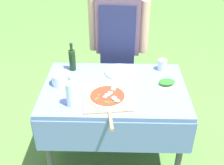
{
  "coord_description": "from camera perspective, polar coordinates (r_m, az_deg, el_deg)",
  "views": [
    {
      "loc": [
        0.03,
        -1.85,
        1.97
      ],
      "look_at": [
        -0.02,
        0.0,
        0.79
      ],
      "focal_mm": 45.0,
      "sensor_mm": 36.0,
      "label": 1
    }
  ],
  "objects": [
    {
      "name": "mixing_tub",
      "position": [
        2.26,
        -10.34,
        0.72
      ],
      "size": [
        0.15,
        0.15,
        0.09
      ],
      "primitive_type": "cylinder",
      "color": "silver",
      "rests_on": "prep_table"
    },
    {
      "name": "sauce_jar",
      "position": [
        2.46,
        10.16,
        3.44
      ],
      "size": [
        0.08,
        0.08,
        0.09
      ],
      "color": "silver",
      "rests_on": "prep_table"
    },
    {
      "name": "pizza_on_peel",
      "position": [
        2.07,
        -0.88,
        -3.1
      ],
      "size": [
        0.39,
        0.55,
        0.06
      ],
      "rotation": [
        0.0,
        0.0,
        0.12
      ],
      "color": "tan",
      "rests_on": "prep_table"
    },
    {
      "name": "herb_container",
      "position": [
        2.27,
        11.06,
        0.0
      ],
      "size": [
        0.18,
        0.15,
        0.04
      ],
      "rotation": [
        0.0,
        0.0,
        0.24
      ],
      "color": "silver",
      "rests_on": "prep_table"
    },
    {
      "name": "plate_stack",
      "position": [
        2.39,
        1.66,
        2.12
      ],
      "size": [
        0.26,
        0.26,
        0.02
      ],
      "color": "white",
      "rests_on": "prep_table"
    },
    {
      "name": "person_cook",
      "position": [
        2.71,
        1.29,
        9.03
      ],
      "size": [
        0.56,
        0.22,
        1.51
      ],
      "rotation": [
        0.0,
        0.0,
        3.04
      ],
      "color": "#70604C",
      "rests_on": "ground"
    },
    {
      "name": "water_bottle",
      "position": [
        1.97,
        -8.35,
        -1.82
      ],
      "size": [
        0.07,
        0.07,
        0.25
      ],
      "color": "silver",
      "rests_on": "prep_table"
    },
    {
      "name": "oil_bottle",
      "position": [
        2.42,
        -8.07,
        4.65
      ],
      "size": [
        0.06,
        0.06,
        0.25
      ],
      "color": "black",
      "rests_on": "prep_table"
    },
    {
      "name": "prep_table",
      "position": [
        2.27,
        0.5,
        -3.04
      ],
      "size": [
        1.14,
        0.78,
        0.75
      ],
      "color": "#607AB7",
      "rests_on": "ground"
    },
    {
      "name": "ground_plane",
      "position": [
        2.7,
        0.44,
        -14.33
      ],
      "size": [
        12.0,
        12.0,
        0.0
      ],
      "primitive_type": "plane",
      "color": "#517F38"
    }
  ]
}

